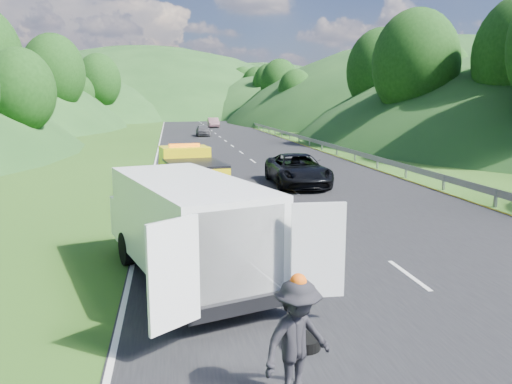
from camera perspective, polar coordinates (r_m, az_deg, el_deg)
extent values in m
plane|color=#38661E|center=(14.10, 2.23, -7.50)|extent=(320.00, 320.00, 0.00)
cube|color=black|center=(53.60, -3.51, 5.84)|extent=(14.00, 200.00, 0.02)
cube|color=gray|center=(67.05, 1.57, 6.78)|extent=(0.06, 140.00, 1.52)
cylinder|color=black|center=(23.29, -10.66, 0.75)|extent=(0.48, 1.00, 0.96)
cylinder|color=black|center=(23.61, -6.26, 1.00)|extent=(0.48, 1.00, 0.96)
cylinder|color=black|center=(19.54, -9.05, -1.05)|extent=(0.48, 1.00, 0.96)
cylinder|color=black|center=(19.92, -3.86, -0.73)|extent=(0.48, 1.00, 0.96)
cube|color=yellow|center=(22.50, -8.13, 2.85)|extent=(2.28, 1.84, 1.83)
cube|color=yellow|center=(20.43, -6.99, 1.42)|extent=(2.60, 3.56, 1.25)
cube|color=black|center=(20.33, -7.03, 3.30)|extent=(2.60, 3.56, 0.10)
cube|color=black|center=(23.70, -8.62, 1.93)|extent=(2.08, 1.44, 0.67)
cube|color=black|center=(24.29, -8.85, 1.67)|extent=(2.03, 0.50, 0.48)
cube|color=yellow|center=(23.94, -8.80, 3.52)|extent=(2.02, 1.05, 1.05)
cube|color=orange|center=(22.39, -8.20, 5.29)|extent=(1.37, 0.45, 0.15)
cube|color=black|center=(23.11, -8.46, 3.88)|extent=(1.82, 0.36, 0.87)
cylinder|color=black|center=(13.84, -14.42, -6.25)|extent=(0.59, 0.95, 0.89)
cylinder|color=black|center=(14.39, -6.62, -5.34)|extent=(0.59, 0.95, 0.89)
cylinder|color=black|center=(10.39, -9.54, -11.77)|extent=(0.59, 0.95, 0.89)
cylinder|color=black|center=(11.11, 0.46, -10.11)|extent=(0.59, 0.95, 0.89)
cube|color=white|center=(11.97, -7.78, -3.40)|extent=(3.93, 6.19, 2.05)
cube|color=white|center=(14.91, -11.72, -2.51)|extent=(2.42, 1.63, 1.11)
cube|color=black|center=(14.53, -11.61, 0.73)|extent=(2.07, 0.98, 0.92)
cube|color=black|center=(9.45, -1.91, -7.10)|extent=(1.83, 0.68, 1.78)
cube|color=white|center=(8.50, -9.35, -9.28)|extent=(0.88, 0.70, 1.89)
cube|color=white|center=(9.73, 7.13, -6.66)|extent=(1.06, 0.11, 1.89)
cube|color=black|center=(9.70, -1.58, -12.91)|extent=(2.17, 0.83, 0.28)
imported|color=silver|center=(14.62, -12.64, -7.08)|extent=(0.51, 0.68, 1.79)
imported|color=tan|center=(13.08, -4.25, -8.97)|extent=(0.61, 0.60, 0.99)
cube|color=#5E5F47|center=(14.98, -14.36, -5.58)|extent=(0.41, 0.31, 0.58)
cylinder|color=black|center=(9.33, 5.52, -17.38)|extent=(0.59, 0.59, 0.20)
imported|color=black|center=(25.80, 4.74, 0.76)|extent=(2.81, 5.81, 1.59)
imported|color=#48484C|center=(61.02, -6.07, 6.36)|extent=(1.62, 4.03, 1.37)
imported|color=#764E55|center=(80.06, -4.89, 7.36)|extent=(1.61, 4.63, 1.52)
imported|color=#A1506E|center=(111.26, -6.43, 8.21)|extent=(1.81, 4.44, 1.29)
imported|color=gray|center=(114.56, -5.78, 8.28)|extent=(1.62, 4.03, 1.37)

